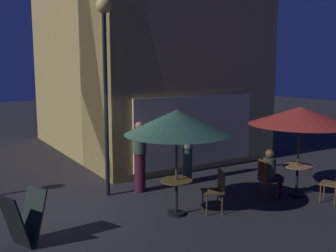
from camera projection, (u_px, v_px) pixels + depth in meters
name	position (u px, v px, depth m)	size (l,w,h in m)	color
ground_plane	(80.00, 211.00, 8.62)	(60.00, 60.00, 0.00)	#272628
cafe_building	(129.00, 36.00, 13.35)	(6.06, 8.37, 8.40)	tan
street_lamp_near_corner	(105.00, 52.00, 9.14)	(0.37, 0.37, 4.74)	black
menu_sandwich_board	(23.00, 218.00, 6.87)	(0.83, 0.76, 0.98)	#212B24
cafe_table_0	(176.00, 190.00, 8.32)	(0.69, 0.69, 0.77)	black
cafe_table_1	(297.00, 174.00, 9.53)	(0.72, 0.72, 0.77)	black
patio_umbrella_0	(177.00, 122.00, 8.10)	(2.20, 2.20, 2.28)	black
patio_umbrella_1	(300.00, 116.00, 9.32)	(2.44, 2.44, 2.20)	black
cafe_chair_0	(217.00, 187.00, 8.46)	(0.56, 0.56, 0.92)	brown
cafe_chair_1	(334.00, 181.00, 9.04)	(0.53, 0.53, 0.86)	brown
cafe_chair_2	(265.00, 176.00, 9.32)	(0.49, 0.49, 0.96)	#5A2E18
patron_seated_0	(271.00, 171.00, 9.34)	(0.51, 0.40, 1.21)	black
patron_standing_1	(187.00, 148.00, 10.71)	(0.31, 0.31, 1.83)	#254835
patron_standing_2	(140.00, 156.00, 9.83)	(0.33, 0.33, 1.80)	#461425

